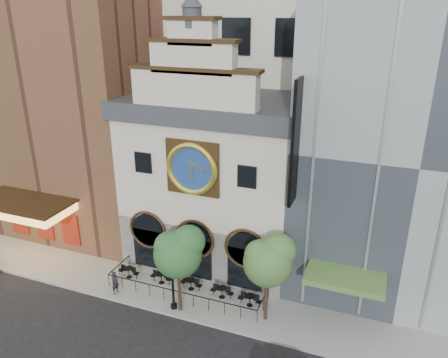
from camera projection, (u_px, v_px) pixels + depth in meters
ground at (170, 316)px, 27.27m from camera, size 120.00×120.00×0.00m
sidewalk at (187, 293)px, 29.41m from camera, size 44.00×5.00×0.15m
clock_building at (216, 175)px, 31.60m from camera, size 12.60×8.78×18.65m
theater_building at (78, 78)px, 35.59m from camera, size 14.00×15.60×25.00m
retail_building at (417, 139)px, 27.88m from camera, size 14.00×14.40×20.00m
cafe_railing at (187, 286)px, 29.22m from camera, size 10.60×2.60×0.90m
bistro_0 at (129, 272)px, 30.78m from camera, size 1.58×0.68×0.90m
bistro_1 at (161, 277)px, 30.15m from camera, size 1.58×0.68×0.90m
bistro_2 at (191, 283)px, 29.47m from camera, size 1.58×0.68×0.90m
bistro_3 at (222, 291)px, 28.65m from camera, size 1.58×0.68×0.90m
bistro_4 at (250, 300)px, 27.86m from camera, size 1.58×0.68×0.90m
pedestrian at (115, 282)px, 28.96m from camera, size 0.49×0.66×1.65m
lamppost at (172, 266)px, 26.65m from camera, size 1.56×0.90×5.07m
tree_left at (179, 251)px, 26.07m from camera, size 3.05×2.94×5.88m
tree_right at (269, 259)px, 25.32m from camera, size 3.00×2.89×5.78m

